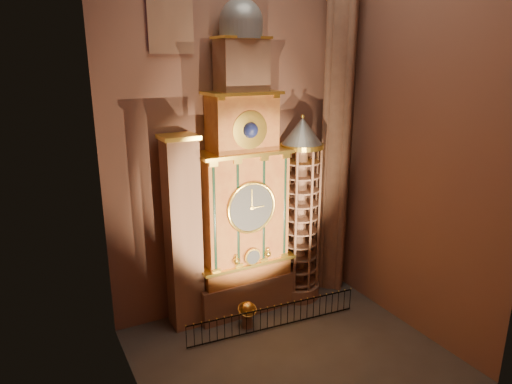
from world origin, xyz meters
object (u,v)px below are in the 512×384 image
iron_railing (274,317)px  celestial_globe (247,312)px  portrait_tower (183,234)px  astronomical_clock (243,196)px  stair_turret (300,212)px

iron_railing → celestial_globe: bearing=144.7°
iron_railing → portrait_tower: bearing=145.0°
astronomical_clock → portrait_tower: astronomical_clock is taller
iron_railing → astronomical_clock: bearing=99.5°
astronomical_clock → stair_turret: bearing=-4.3°
portrait_tower → stair_turret: 6.91m
stair_turret → celestial_globe: bearing=-159.4°
celestial_globe → iron_railing: celestial_globe is taller
astronomical_clock → iron_railing: bearing=-80.5°
portrait_tower → iron_railing: (3.85, -2.69, -4.47)m
celestial_globe → iron_railing: size_ratio=0.16×
portrait_tower → stair_turret: size_ratio=0.94×
iron_railing → stair_turret: bearing=38.3°
celestial_globe → iron_railing: (1.16, -0.82, -0.19)m
stair_turret → iron_railing: size_ratio=1.15×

